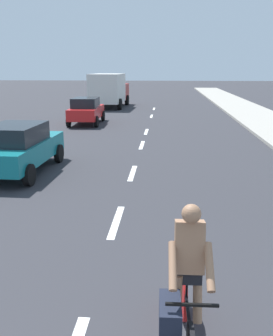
% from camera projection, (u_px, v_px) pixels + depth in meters
% --- Properties ---
extents(ground_plane, '(160.00, 160.00, 0.00)m').
position_uv_depth(ground_plane, '(147.00, 129.00, 20.42)').
color(ground_plane, '#2D2D33').
extents(sidewalk_strip, '(3.60, 80.00, 0.14)m').
position_uv_depth(sidewalk_strip, '(272.00, 124.00, 21.76)').
color(sidewalk_strip, '#9E998E').
rests_on(sidewalk_strip, ground).
extents(lane_stripe_2, '(0.16, 1.80, 0.01)m').
position_uv_depth(lane_stripe_2, '(116.00, 221.00, 8.12)').
color(lane_stripe_2, white).
rests_on(lane_stripe_2, ground).
extents(lane_stripe_3, '(0.16, 1.80, 0.01)m').
position_uv_depth(lane_stripe_3, '(133.00, 173.00, 11.87)').
color(lane_stripe_3, white).
rests_on(lane_stripe_3, ground).
extents(lane_stripe_4, '(0.16, 1.80, 0.01)m').
position_uv_depth(lane_stripe_4, '(142.00, 145.00, 16.17)').
color(lane_stripe_4, white).
rests_on(lane_stripe_4, ground).
extents(lane_stripe_5, '(0.16, 1.80, 0.01)m').
position_uv_depth(lane_stripe_5, '(146.00, 132.00, 19.56)').
color(lane_stripe_5, white).
rests_on(lane_stripe_5, ground).
extents(lane_stripe_6, '(0.16, 1.80, 0.01)m').
position_uv_depth(lane_stripe_6, '(151.00, 116.00, 25.82)').
color(lane_stripe_6, white).
rests_on(lane_stripe_6, ground).
extents(lane_stripe_7, '(0.16, 1.80, 0.01)m').
position_uv_depth(lane_stripe_7, '(154.00, 109.00, 30.52)').
color(lane_stripe_7, white).
rests_on(lane_stripe_7, ground).
extents(cyclist, '(0.63, 1.71, 1.82)m').
position_uv_depth(cyclist, '(185.00, 286.00, 4.27)').
color(cyclist, black).
rests_on(cyclist, ground).
extents(parked_car_teal, '(1.97, 4.12, 1.57)m').
position_uv_depth(parked_car_teal, '(18.00, 147.00, 11.75)').
color(parked_car_teal, '#14727A').
rests_on(parked_car_teal, ground).
extents(parked_car_red, '(1.87, 3.87, 1.57)m').
position_uv_depth(parked_car_red, '(86.00, 110.00, 22.07)').
color(parked_car_red, red).
rests_on(parked_car_red, ground).
extents(delivery_truck, '(2.89, 6.34, 2.80)m').
position_uv_depth(delivery_truck, '(109.00, 89.00, 31.28)').
color(delivery_truck, maroon).
rests_on(delivery_truck, ground).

